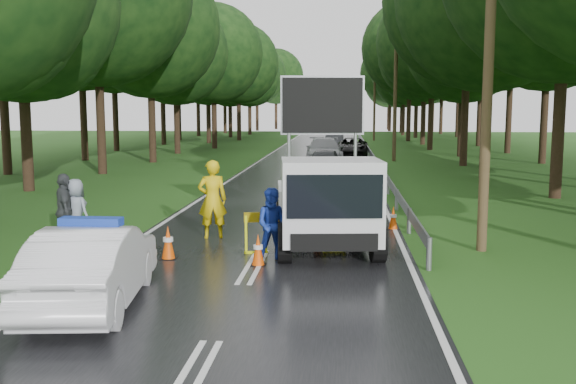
# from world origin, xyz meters

# --- Properties ---
(ground) EXTENTS (160.00, 160.00, 0.00)m
(ground) POSITION_xyz_m (0.00, 0.00, 0.00)
(ground) COLOR #234B15
(ground) RESTS_ON ground
(road) EXTENTS (7.00, 140.00, 0.02)m
(road) POSITION_xyz_m (0.00, 30.00, 0.01)
(road) COLOR black
(road) RESTS_ON ground
(guardrail) EXTENTS (0.12, 60.06, 0.70)m
(guardrail) POSITION_xyz_m (3.70, 29.67, 0.55)
(guardrail) COLOR gray
(guardrail) RESTS_ON ground
(utility_pole_near) EXTENTS (1.40, 0.24, 10.00)m
(utility_pole_near) POSITION_xyz_m (5.20, 2.00, 5.06)
(utility_pole_near) COLOR #4B3A23
(utility_pole_near) RESTS_ON ground
(utility_pole_mid) EXTENTS (1.40, 0.24, 10.00)m
(utility_pole_mid) POSITION_xyz_m (5.20, 28.00, 5.06)
(utility_pole_mid) COLOR #4B3A23
(utility_pole_mid) RESTS_ON ground
(utility_pole_far) EXTENTS (1.40, 0.24, 10.00)m
(utility_pole_far) POSITION_xyz_m (5.20, 54.00, 5.06)
(utility_pole_far) COLOR #4B3A23
(utility_pole_far) RESTS_ON ground
(police_sedan) EXTENTS (1.99, 4.39, 1.53)m
(police_sedan) POSITION_xyz_m (-2.35, -2.96, 0.70)
(police_sedan) COLOR silver
(police_sedan) RESTS_ON ground
(work_truck) EXTENTS (2.82, 5.41, 4.14)m
(work_truck) POSITION_xyz_m (1.49, 1.96, 1.12)
(work_truck) COLOR gray
(work_truck) RESTS_ON ground
(barrier) EXTENTS (2.36, 0.46, 0.99)m
(barrier) POSITION_xyz_m (0.80, 1.34, 0.75)
(barrier) COLOR #D5E20C
(barrier) RESTS_ON ground
(officer) EXTENTS (0.85, 0.66, 2.05)m
(officer) POSITION_xyz_m (-1.47, 2.89, 1.03)
(officer) COLOR #DCBB0C
(officer) RESTS_ON ground
(civilian) EXTENTS (0.83, 0.66, 1.64)m
(civilian) POSITION_xyz_m (0.38, 0.51, 0.82)
(civilian) COLOR #173098
(civilian) RESTS_ON ground
(bystander_mid) EXTENTS (0.92, 1.14, 1.82)m
(bystander_mid) POSITION_xyz_m (-4.81, 1.50, 0.91)
(bystander_mid) COLOR #3B3F42
(bystander_mid) RESTS_ON ground
(bystander_right) EXTENTS (0.94, 0.78, 1.65)m
(bystander_right) POSITION_xyz_m (-4.70, 1.85, 0.82)
(bystander_right) COLOR gray
(bystander_right) RESTS_ON ground
(queue_car_first) EXTENTS (1.77, 4.07, 1.37)m
(queue_car_first) POSITION_xyz_m (1.01, 18.54, 0.68)
(queue_car_first) COLOR #383B3F
(queue_car_first) RESTS_ON ground
(queue_car_second) EXTENTS (2.41, 5.45, 1.56)m
(queue_car_second) POSITION_xyz_m (0.80, 25.85, 0.78)
(queue_car_second) COLOR #96989D
(queue_car_second) RESTS_ON ground
(queue_car_third) EXTENTS (2.35, 4.75, 1.30)m
(queue_car_third) POSITION_xyz_m (2.60, 31.85, 0.65)
(queue_car_third) COLOR black
(queue_car_third) RESTS_ON ground
(queue_car_fourth) EXTENTS (1.46, 4.09, 1.34)m
(queue_car_fourth) POSITION_xyz_m (1.30, 37.85, 0.67)
(queue_car_fourth) COLOR #3A3C41
(queue_car_fourth) RESTS_ON ground
(cone_near_left) EXTENTS (0.36, 0.36, 0.77)m
(cone_near_left) POSITION_xyz_m (-2.60, -1.00, 0.37)
(cone_near_left) COLOR black
(cone_near_left) RESTS_ON ground
(cone_center) EXTENTS (0.33, 0.33, 0.70)m
(cone_center) POSITION_xyz_m (0.09, 0.08, 0.34)
(cone_center) COLOR black
(cone_center) RESTS_ON ground
(cone_far) EXTENTS (0.34, 0.34, 0.73)m
(cone_far) POSITION_xyz_m (1.30, 2.50, 0.35)
(cone_far) COLOR black
(cone_far) RESTS_ON ground
(cone_left_mid) EXTENTS (0.36, 0.36, 0.77)m
(cone_left_mid) POSITION_xyz_m (-2.00, 0.50, 0.37)
(cone_left_mid) COLOR black
(cone_left_mid) RESTS_ON ground
(cone_right) EXTENTS (0.31, 0.31, 0.66)m
(cone_right) POSITION_xyz_m (3.31, 4.50, 0.32)
(cone_right) COLOR black
(cone_right) RESTS_ON ground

